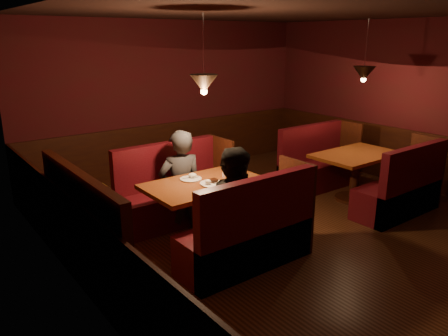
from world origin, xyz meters
TOP-DOWN VIEW (x-y plane):
  - room at (-0.28, 0.05)m, footprint 6.02×7.02m
  - main_table at (-1.27, 0.55)m, footprint 1.52×0.92m
  - main_bench_far at (-1.25, 1.41)m, footprint 1.67×0.60m
  - main_bench_near at (-1.25, -0.32)m, footprint 1.67×0.60m
  - second_table at (1.54, 0.34)m, footprint 1.40×0.89m
  - second_bench_far at (1.58, 1.18)m, footprint 1.55×0.58m
  - second_bench_near at (1.58, -0.50)m, footprint 1.55×0.58m
  - diner_a at (-1.28, 1.15)m, footprint 0.71×0.53m
  - diner_b at (-1.22, -0.04)m, footprint 0.98×0.86m

SIDE VIEW (x-z plane):
  - second_bench_far at x=1.58m, z-range -0.20..0.90m
  - second_bench_near at x=1.58m, z-range -0.20..0.90m
  - main_bench_far at x=-1.25m, z-range -0.21..0.93m
  - main_bench_near at x=-1.25m, z-range -0.21..0.93m
  - second_table at x=1.54m, z-range 0.19..0.98m
  - main_table at x=-1.27m, z-range 0.10..1.16m
  - diner_b at x=-1.22m, z-range 0.00..1.73m
  - diner_a at x=-1.28m, z-range 0.00..1.74m
  - room at x=-0.28m, z-range -0.41..2.51m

